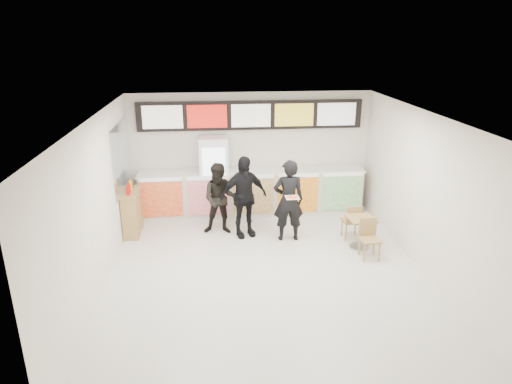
{
  "coord_description": "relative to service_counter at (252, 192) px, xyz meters",
  "views": [
    {
      "loc": [
        -0.97,
        -7.64,
        4.37
      ],
      "look_at": [
        -0.09,
        1.2,
        1.24
      ],
      "focal_mm": 32.0,
      "sensor_mm": 36.0,
      "label": 1
    }
  ],
  "objects": [
    {
      "name": "condiment_ledge",
      "position": [
        -2.82,
        -0.94,
        -0.06
      ],
      "size": [
        0.37,
        0.9,
        1.2
      ],
      "color": "#A4804B",
      "rests_on": "floor"
    },
    {
      "name": "customer_left",
      "position": [
        -0.82,
        -1.1,
        0.25
      ],
      "size": [
        0.86,
        0.71,
        1.65
      ],
      "primitive_type": "imported",
      "rotation": [
        0.0,
        0.0,
        -0.11
      ],
      "color": "black",
      "rests_on": "floor"
    },
    {
      "name": "menu_board",
      "position": [
        0.0,
        0.32,
        1.88
      ],
      "size": [
        5.5,
        0.14,
        0.7
      ],
      "color": "black",
      "rests_on": "wall_back"
    },
    {
      "name": "cafe_table",
      "position": [
        2.1,
        -2.15,
        -0.1
      ],
      "size": [
        0.59,
        1.41,
        0.81
      ],
      "rotation": [
        0.0,
        0.0,
        0.09
      ],
      "color": "#A4804B",
      "rests_on": "floor"
    },
    {
      "name": "customer_mid",
      "position": [
        -0.31,
        -1.29,
        0.35
      ],
      "size": [
        1.17,
        0.76,
        1.85
      ],
      "primitive_type": "imported",
      "rotation": [
        0.0,
        0.0,
        0.3
      ],
      "color": "black",
      "rests_on": "floor"
    },
    {
      "name": "wall_right",
      "position": [
        3.0,
        -3.09,
        0.93
      ],
      "size": [
        0.0,
        7.0,
        7.0
      ],
      "primitive_type": "plane",
      "rotation": [
        1.57,
        0.0,
        -1.57
      ],
      "color": "silver",
      "rests_on": "floor"
    },
    {
      "name": "wall_back",
      "position": [
        -0.0,
        0.41,
        0.93
      ],
      "size": [
        6.0,
        0.0,
        6.0
      ],
      "primitive_type": "plane",
      "rotation": [
        1.57,
        0.0,
        0.0
      ],
      "color": "silver",
      "rests_on": "floor"
    },
    {
      "name": "pizza_slice",
      "position": [
        0.65,
        -2.05,
        0.58
      ],
      "size": [
        0.36,
        0.36,
        0.02
      ],
      "color": "beige",
      "rests_on": "customer_main"
    },
    {
      "name": "floor",
      "position": [
        -0.0,
        -3.09,
        -0.57
      ],
      "size": [
        7.0,
        7.0,
        0.0
      ],
      "primitive_type": "plane",
      "color": "beige",
      "rests_on": "ground"
    },
    {
      "name": "drinks_fridge",
      "position": [
        -0.93,
        0.02,
        0.43
      ],
      "size": [
        0.7,
        0.67,
        2.0
      ],
      "color": "white",
      "rests_on": "floor"
    },
    {
      "name": "customer_main",
      "position": [
        0.65,
        -1.6,
        0.34
      ],
      "size": [
        0.67,
        0.44,
        1.83
      ],
      "primitive_type": "imported",
      "rotation": [
        0.0,
        0.0,
        3.15
      ],
      "color": "black",
      "rests_on": "floor"
    },
    {
      "name": "service_counter",
      "position": [
        0.0,
        0.0,
        0.0
      ],
      "size": [
        5.56,
        0.77,
        1.14
      ],
      "color": "silver",
      "rests_on": "floor"
    },
    {
      "name": "wall_left",
      "position": [
        -3.0,
        -3.09,
        0.93
      ],
      "size": [
        0.0,
        7.0,
        7.0
      ],
      "primitive_type": "plane",
      "rotation": [
        1.57,
        0.0,
        1.57
      ],
      "color": "silver",
      "rests_on": "floor"
    },
    {
      "name": "ceiling",
      "position": [
        -0.0,
        -3.09,
        2.43
      ],
      "size": [
        7.0,
        7.0,
        0.0
      ],
      "primitive_type": "plane",
      "rotation": [
        3.14,
        0.0,
        0.0
      ],
      "color": "white",
      "rests_on": "wall_back"
    },
    {
      "name": "mirror_panel",
      "position": [
        -2.99,
        -0.64,
        1.18
      ],
      "size": [
        0.01,
        2.0,
        1.5
      ],
      "primitive_type": "cube",
      "color": "#B2B7BF",
      "rests_on": "wall_left"
    }
  ]
}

